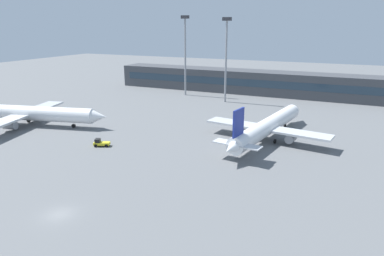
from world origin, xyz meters
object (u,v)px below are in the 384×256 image
airplane_near (29,113)px  floodlight_tower_west (226,55)px  baggage_tug_yellow (101,143)px  floodlight_tower_east (185,51)px  airplane_mid (269,126)px

airplane_near → floodlight_tower_west: 65.79m
baggage_tug_yellow → floodlight_tower_east: (-9.27, 63.84, 16.28)m
floodlight_tower_west → floodlight_tower_east: floodlight_tower_east is taller
airplane_near → floodlight_tower_east: floodlight_tower_east is taller
baggage_tug_yellow → airplane_near: bearing=168.1°
airplane_near → baggage_tug_yellow: bearing=-11.9°
floodlight_tower_east → floodlight_tower_west: bearing=-17.4°
airplane_mid → baggage_tug_yellow: bearing=-147.5°
airplane_near → baggage_tug_yellow: airplane_near is taller
airplane_near → airplane_mid: 64.11m
floodlight_tower_west → airplane_mid: bearing=-56.7°
airplane_mid → baggage_tug_yellow: (-33.38, -21.27, -2.48)m
airplane_near → floodlight_tower_west: floodlight_tower_west is taller
airplane_near → floodlight_tower_west: (38.15, 51.95, 13.20)m
airplane_mid → floodlight_tower_west: floodlight_tower_west is taller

